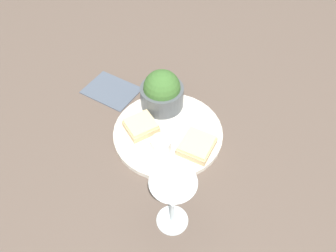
# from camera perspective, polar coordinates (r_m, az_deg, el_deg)

# --- Properties ---
(ground_plane) EXTENTS (4.00, 4.00, 0.00)m
(ground_plane) POSITION_cam_1_polar(r_m,az_deg,el_deg) (0.85, 0.00, -1.48)
(ground_plane) COLOR brown
(dinner_plate) EXTENTS (0.28, 0.28, 0.01)m
(dinner_plate) POSITION_cam_1_polar(r_m,az_deg,el_deg) (0.85, 0.00, -1.19)
(dinner_plate) COLOR silver
(dinner_plate) RESTS_ON ground_plane
(salad_bowl) EXTENTS (0.12, 0.12, 0.11)m
(salad_bowl) POSITION_cam_1_polar(r_m,az_deg,el_deg) (0.87, -1.06, 5.96)
(salad_bowl) COLOR #4C5156
(salad_bowl) RESTS_ON dinner_plate
(sauce_ramekin) EXTENTS (0.05, 0.05, 0.04)m
(sauce_ramekin) POSITION_cam_1_polar(r_m,az_deg,el_deg) (0.79, -1.23, -3.22)
(sauce_ramekin) COLOR white
(sauce_ramekin) RESTS_ON dinner_plate
(cheese_toast_near) EXTENTS (0.11, 0.10, 0.03)m
(cheese_toast_near) POSITION_cam_1_polar(r_m,az_deg,el_deg) (0.80, 5.05, -3.38)
(cheese_toast_near) COLOR #D1B27F
(cheese_toast_near) RESTS_ON dinner_plate
(cheese_toast_far) EXTENTS (0.08, 0.08, 0.03)m
(cheese_toast_far) POSITION_cam_1_polar(r_m,az_deg,el_deg) (0.84, -4.73, 0.04)
(cheese_toast_far) COLOR #D1B27F
(cheese_toast_far) RESTS_ON dinner_plate
(wine_glass) EXTENTS (0.09, 0.09, 0.16)m
(wine_glass) POSITION_cam_1_polar(r_m,az_deg,el_deg) (0.63, 0.86, -11.94)
(wine_glass) COLOR silver
(wine_glass) RESTS_ON ground_plane
(napkin) EXTENTS (0.16, 0.18, 0.01)m
(napkin) POSITION_cam_1_polar(r_m,az_deg,el_deg) (0.97, -9.85, 6.17)
(napkin) COLOR #4C5666
(napkin) RESTS_ON ground_plane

